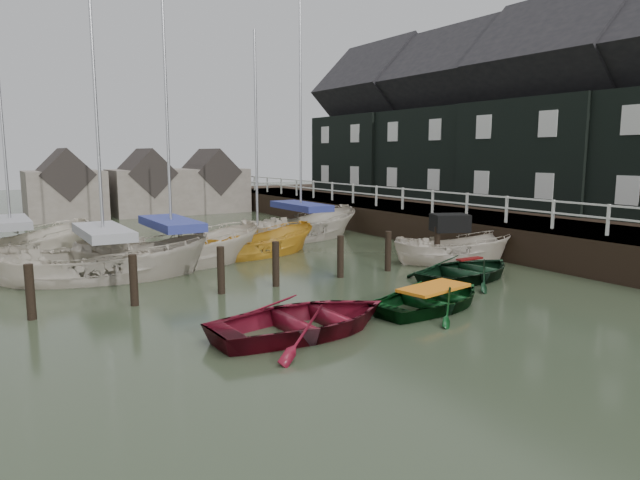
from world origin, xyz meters
TOP-DOWN VIEW (x-y plane):
  - ground at (0.00, 0.00)m, footprint 120.00×120.00m
  - pier at (9.48, 10.00)m, footprint 3.04×32.00m
  - land_strip at (15.00, 10.00)m, footprint 14.00×38.00m
  - quay_houses at (14.99, 8.66)m, footprint 6.52×28.14m
  - mooring_pilings at (-1.11, 3.00)m, footprint 13.72×0.22m
  - far_sheds at (0.83, 26.00)m, footprint 14.00×4.08m
  - rowboat_red at (-2.77, -1.51)m, footprint 4.65×3.40m
  - rowboat_green at (1.20, -1.46)m, footprint 4.32×3.43m
  - rowboat_dkgreen at (4.65, 0.57)m, footprint 4.68×3.71m
  - motorboat at (6.13, 2.84)m, footprint 4.85×3.39m
  - sailboat_a at (-5.47, 6.92)m, footprint 7.10×3.84m
  - sailboat_b at (-2.97, 7.74)m, footprint 6.94×2.76m
  - sailboat_c at (0.72, 8.30)m, footprint 5.80×3.03m
  - sailboat_d at (4.35, 11.11)m, footprint 7.25×3.91m
  - sailboat_e at (-7.82, 12.20)m, footprint 6.81×4.49m

SIDE VIEW (x-z plane):
  - ground at x=0.00m, z-range 0.00..0.00m
  - land_strip at x=15.00m, z-range -0.75..0.75m
  - rowboat_red at x=-2.77m, z-range -0.47..0.47m
  - rowboat_green at x=1.20m, z-range -0.40..0.40m
  - rowboat_dkgreen at x=4.65m, z-range -0.44..0.44m
  - sailboat_c at x=0.72m, z-range -4.90..4.93m
  - sailboat_a at x=-5.47m, z-range -5.26..5.38m
  - sailboat_e at x=-7.82m, z-range -5.20..5.32m
  - sailboat_b at x=-2.97m, z-range -5.92..6.04m
  - sailboat_d at x=4.35m, z-range -6.29..6.41m
  - motorboat at x=6.13m, z-range -1.27..1.44m
  - mooring_pilings at x=-1.11m, z-range -0.40..1.40m
  - pier at x=9.48m, z-range -0.64..2.06m
  - far_sheds at x=0.83m, z-range -0.34..4.06m
  - quay_houses at x=14.99m, z-range 0.68..10.68m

